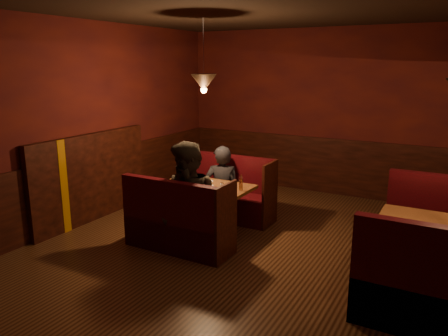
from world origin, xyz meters
The scene contains 8 objects.
room centered at (-0.28, 0.05, 1.05)m, with size 6.02×7.02×2.92m.
main_table centered at (-1.17, 0.79, 0.52)m, with size 1.25×0.76×0.88m.
main_bench_far centered at (-1.16, 1.50, 0.30)m, with size 1.38×0.49×0.94m.
main_bench_near centered at (-1.16, 0.07, 0.30)m, with size 1.38×0.49×0.94m.
second_table centered at (1.79, 0.51, 0.55)m, with size 1.30×0.83×0.74m.
second_bench_near centered at (1.82, -0.27, 0.33)m, with size 1.44×0.54×1.03m.
diner_a centered at (-1.25, 1.37, 0.74)m, with size 0.54×0.35×1.47m, color black.
diner_b centered at (-1.04, 0.17, 0.86)m, with size 0.84×0.65×1.72m, color #2B251D.
Camera 1 is at (1.84, -4.09, 2.29)m, focal length 35.00 mm.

